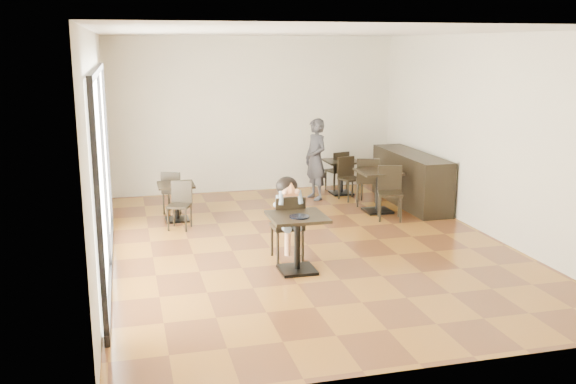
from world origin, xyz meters
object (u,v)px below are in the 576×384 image
object	(u,v)px
adult_patron	(316,159)
chair_mid_a	(367,181)
cafe_table_left	(177,202)
cafe_table_back	(341,177)
chair_left_a	(174,192)
chair_left_b	(179,206)
child_chair	(287,227)
child_table	(297,243)
cafe_table_mid	(378,191)
chair_back_b	(351,179)
chair_mid_b	(390,194)
chair_back_a	(337,171)
child	(287,219)

from	to	relation	value
adult_patron	chair_mid_a	world-z (taller)	adult_patron
cafe_table_left	cafe_table_back	world-z (taller)	cafe_table_back
chair_left_a	chair_left_b	distance (m)	1.10
adult_patron	cafe_table_left	xyz separation A→B (m)	(-2.83, -0.94, -0.48)
child_chair	adult_patron	size ratio (longest dim) A/B	0.59
child_table	adult_patron	bearing A→B (deg)	69.75
cafe_table_mid	chair_back_b	xyz separation A→B (m)	(-0.16, 1.02, 0.03)
cafe_table_mid	chair_mid_b	size ratio (longest dim) A/B	0.83
chair_mid_a	chair_left_b	xyz separation A→B (m)	(-3.64, -0.77, -0.07)
child_table	chair_back_a	distance (m)	5.06
chair_left_a	cafe_table_left	bearing A→B (deg)	112.42
chair_mid_a	child_chair	bearing A→B (deg)	68.75
child_chair	cafe_table_back	world-z (taller)	child_chair
adult_patron	cafe_table_mid	world-z (taller)	adult_patron
chair_left_a	child_chair	bearing A→B (deg)	136.56
child_chair	chair_mid_a	size ratio (longest dim) A/B	1.02
chair_mid_a	chair_mid_b	size ratio (longest dim) A/B	1.00
chair_back_b	chair_mid_b	bearing A→B (deg)	-99.08
child	chair_back_a	bearing A→B (deg)	62.37
chair_mid_a	chair_back_b	bearing A→B (deg)	-51.91
child	chair_left_a	size ratio (longest dim) A/B	1.51
cafe_table_mid	chair_mid_a	world-z (taller)	chair_mid_a
chair_mid_b	chair_left_a	distance (m)	3.91
child	chair_left_b	distance (m)	2.37
chair_mid_a	chair_back_a	world-z (taller)	chair_mid_a
cafe_table_back	chair_mid_b	bearing A→B (deg)	-85.56
child	child_table	bearing A→B (deg)	-90.00
cafe_table_back	chair_back_a	size ratio (longest dim) A/B	0.83
chair_mid_b	chair_back_b	world-z (taller)	chair_mid_b
adult_patron	chair_left_a	xyz separation A→B (m)	(-2.83, -0.39, -0.41)
adult_patron	chair_left_a	world-z (taller)	adult_patron
cafe_table_mid	cafe_table_back	distance (m)	1.58
adult_patron	chair_back_a	world-z (taller)	adult_patron
cafe_table_left	child_table	bearing A→B (deg)	-65.86
child	adult_patron	bearing A→B (deg)	66.82
child_chair	child	xyz separation A→B (m)	(0.00, 0.00, 0.12)
child_table	adult_patron	world-z (taller)	adult_patron
chair_mid_b	child_chair	bearing A→B (deg)	-125.98
chair_back_a	chair_back_b	distance (m)	0.87
child_table	chair_mid_a	world-z (taller)	chair_mid_a
child_table	child_chair	xyz separation A→B (m)	(0.00, 0.55, 0.08)
child_table	child	world-z (taller)	child
child_chair	chair_left_a	bearing A→B (deg)	-65.86
chair_mid_b	chair_back_a	world-z (taller)	chair_mid_b
child_table	child_chair	bearing A→B (deg)	90.00
child_table	chair_back_b	size ratio (longest dim) A/B	0.93
child_chair	cafe_table_mid	xyz separation A→B (m)	(2.28, 2.15, -0.09)
chair_left_b	chair_left_a	bearing A→B (deg)	112.42
cafe_table_mid	cafe_table_back	bearing A→B (deg)	95.98
child_table	cafe_table_mid	bearing A→B (deg)	49.84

